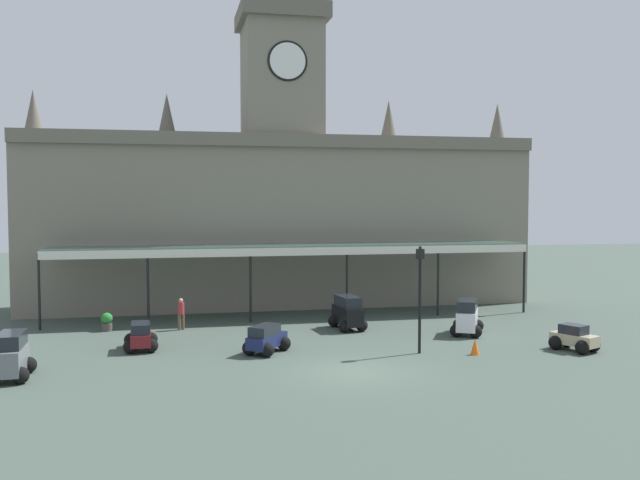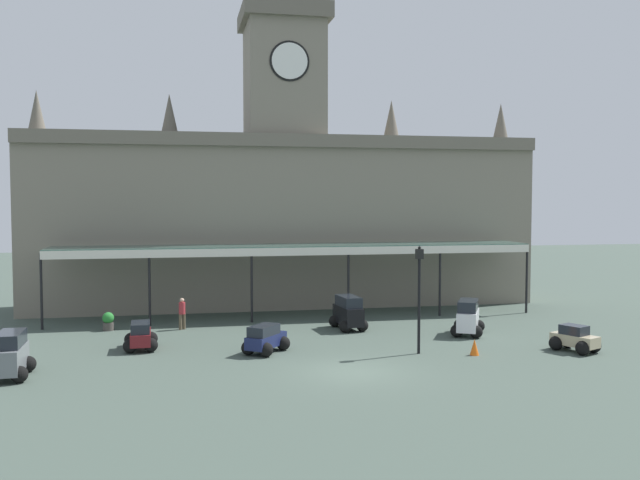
{
  "view_description": "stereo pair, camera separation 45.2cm",
  "coord_description": "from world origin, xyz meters",
  "px_view_note": "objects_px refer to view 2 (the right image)",
  "views": [
    {
      "loc": [
        -7.09,
        -26.52,
        6.83
      ],
      "look_at": [
        0.0,
        6.56,
        4.89
      ],
      "focal_mm": 39.22,
      "sensor_mm": 36.0,
      "label": 1
    },
    {
      "loc": [
        -6.65,
        -26.61,
        6.83
      ],
      "look_at": [
        0.0,
        6.56,
        4.89
      ],
      "focal_mm": 39.22,
      "sensor_mm": 36.0,
      "label": 2
    }
  ],
  "objects_px": {
    "pedestrian_beside_cars": "(182,312)",
    "car_black_van": "(348,314)",
    "car_grey_van": "(10,357)",
    "car_white_van": "(468,319)",
    "victorian_lamppost": "(419,287)",
    "planter_near_kerb": "(108,321)",
    "car_beige_sedan": "(575,340)",
    "car_navy_estate": "(266,340)",
    "car_maroon_estate": "(141,337)",
    "traffic_cone": "(474,347)"
  },
  "relations": [
    {
      "from": "traffic_cone",
      "to": "car_white_van",
      "type": "bearing_deg",
      "value": 70.19
    },
    {
      "from": "pedestrian_beside_cars",
      "to": "car_black_van",
      "type": "bearing_deg",
      "value": -10.89
    },
    {
      "from": "car_grey_van",
      "to": "pedestrian_beside_cars",
      "type": "bearing_deg",
      "value": 54.0
    },
    {
      "from": "car_maroon_estate",
      "to": "pedestrian_beside_cars",
      "type": "distance_m",
      "value": 5.0
    },
    {
      "from": "car_black_van",
      "to": "victorian_lamppost",
      "type": "xyz_separation_m",
      "value": [
        1.69,
        -6.32,
        2.18
      ]
    },
    {
      "from": "car_beige_sedan",
      "to": "pedestrian_beside_cars",
      "type": "xyz_separation_m",
      "value": [
        -17.37,
        8.94,
        0.41
      ]
    },
    {
      "from": "car_beige_sedan",
      "to": "victorian_lamppost",
      "type": "xyz_separation_m",
      "value": [
        -7.06,
        0.96,
        2.49
      ]
    },
    {
      "from": "car_beige_sedan",
      "to": "car_navy_estate",
      "type": "bearing_deg",
      "value": 169.83
    },
    {
      "from": "car_maroon_estate",
      "to": "car_beige_sedan",
      "type": "height_order",
      "value": "car_maroon_estate"
    },
    {
      "from": "car_navy_estate",
      "to": "car_black_van",
      "type": "relative_size",
      "value": 0.97
    },
    {
      "from": "pedestrian_beside_cars",
      "to": "victorian_lamppost",
      "type": "distance_m",
      "value": 13.21
    },
    {
      "from": "car_maroon_estate",
      "to": "traffic_cone",
      "type": "bearing_deg",
      "value": -15.94
    },
    {
      "from": "car_maroon_estate",
      "to": "car_black_van",
      "type": "relative_size",
      "value": 0.92
    },
    {
      "from": "car_white_van",
      "to": "victorian_lamppost",
      "type": "bearing_deg",
      "value": -136.8
    },
    {
      "from": "car_grey_van",
      "to": "car_white_van",
      "type": "relative_size",
      "value": 0.94
    },
    {
      "from": "car_navy_estate",
      "to": "car_grey_van",
      "type": "distance_m",
      "value": 10.44
    },
    {
      "from": "victorian_lamppost",
      "to": "traffic_cone",
      "type": "distance_m",
      "value": 3.59
    },
    {
      "from": "pedestrian_beside_cars",
      "to": "car_white_van",
      "type": "bearing_deg",
      "value": -16.85
    },
    {
      "from": "victorian_lamppost",
      "to": "pedestrian_beside_cars",
      "type": "bearing_deg",
      "value": 142.25
    },
    {
      "from": "pedestrian_beside_cars",
      "to": "planter_near_kerb",
      "type": "height_order",
      "value": "pedestrian_beside_cars"
    },
    {
      "from": "car_black_van",
      "to": "pedestrian_beside_cars",
      "type": "xyz_separation_m",
      "value": [
        -8.62,
        1.66,
        0.1
      ]
    },
    {
      "from": "car_beige_sedan",
      "to": "traffic_cone",
      "type": "height_order",
      "value": "car_beige_sedan"
    },
    {
      "from": "car_beige_sedan",
      "to": "planter_near_kerb",
      "type": "relative_size",
      "value": 2.33
    },
    {
      "from": "victorian_lamppost",
      "to": "traffic_cone",
      "type": "relative_size",
      "value": 6.72
    },
    {
      "from": "car_navy_estate",
      "to": "car_grey_van",
      "type": "relative_size",
      "value": 1.0
    },
    {
      "from": "car_black_van",
      "to": "pedestrian_beside_cars",
      "type": "relative_size",
      "value": 1.49
    },
    {
      "from": "car_white_van",
      "to": "victorian_lamppost",
      "type": "xyz_separation_m",
      "value": [
        -3.91,
        -3.67,
        2.18
      ]
    },
    {
      "from": "car_black_van",
      "to": "car_white_van",
      "type": "relative_size",
      "value": 0.96
    },
    {
      "from": "victorian_lamppost",
      "to": "planter_near_kerb",
      "type": "distance_m",
      "value": 16.65
    },
    {
      "from": "car_beige_sedan",
      "to": "car_grey_van",
      "type": "height_order",
      "value": "car_grey_van"
    },
    {
      "from": "car_beige_sedan",
      "to": "car_black_van",
      "type": "bearing_deg",
      "value": 140.24
    },
    {
      "from": "car_beige_sedan",
      "to": "planter_near_kerb",
      "type": "bearing_deg",
      "value": 156.01
    },
    {
      "from": "car_maroon_estate",
      "to": "car_navy_estate",
      "type": "relative_size",
      "value": 0.94
    },
    {
      "from": "car_navy_estate",
      "to": "car_grey_van",
      "type": "bearing_deg",
      "value": -166.3
    },
    {
      "from": "car_black_van",
      "to": "car_white_van",
      "type": "height_order",
      "value": "same"
    },
    {
      "from": "car_black_van",
      "to": "car_grey_van",
      "type": "bearing_deg",
      "value": -154.26
    },
    {
      "from": "car_grey_van",
      "to": "pedestrian_beside_cars",
      "type": "height_order",
      "value": "car_grey_van"
    },
    {
      "from": "car_maroon_estate",
      "to": "pedestrian_beside_cars",
      "type": "height_order",
      "value": "pedestrian_beside_cars"
    },
    {
      "from": "pedestrian_beside_cars",
      "to": "car_grey_van",
      "type": "bearing_deg",
      "value": -126.0
    },
    {
      "from": "car_navy_estate",
      "to": "pedestrian_beside_cars",
      "type": "relative_size",
      "value": 1.45
    },
    {
      "from": "car_navy_estate",
      "to": "victorian_lamppost",
      "type": "bearing_deg",
      "value": -12.74
    },
    {
      "from": "car_white_van",
      "to": "car_navy_estate",
      "type": "bearing_deg",
      "value": -168.42
    },
    {
      "from": "pedestrian_beside_cars",
      "to": "traffic_cone",
      "type": "xyz_separation_m",
      "value": [
        12.62,
        -8.77,
        -0.55
      ]
    },
    {
      "from": "pedestrian_beside_cars",
      "to": "traffic_cone",
      "type": "relative_size",
      "value": 2.34
    },
    {
      "from": "car_black_van",
      "to": "traffic_cone",
      "type": "bearing_deg",
      "value": -60.64
    },
    {
      "from": "car_maroon_estate",
      "to": "traffic_cone",
      "type": "xyz_separation_m",
      "value": [
        14.5,
        -4.14,
        -0.21
      ]
    },
    {
      "from": "car_grey_van",
      "to": "victorian_lamppost",
      "type": "xyz_separation_m",
      "value": [
        16.81,
        0.97,
        2.18
      ]
    },
    {
      "from": "traffic_cone",
      "to": "planter_near_kerb",
      "type": "height_order",
      "value": "planter_near_kerb"
    },
    {
      "from": "victorian_lamppost",
      "to": "car_white_van",
      "type": "bearing_deg",
      "value": 43.2
    },
    {
      "from": "car_beige_sedan",
      "to": "car_white_van",
      "type": "xyz_separation_m",
      "value": [
        -3.15,
        4.63,
        0.3
      ]
    }
  ]
}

